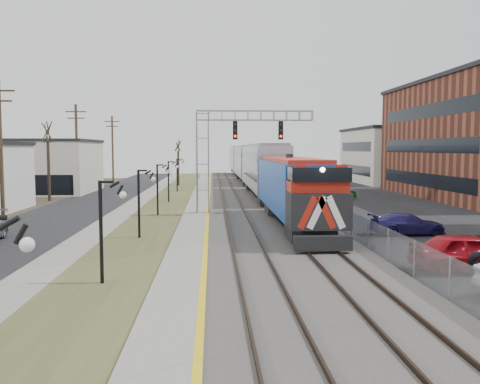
{
  "coord_description": "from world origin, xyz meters",
  "views": [
    {
      "loc": [
        0.24,
        -11.35,
        5.2
      ],
      "look_at": [
        1.9,
        19.02,
        2.6
      ],
      "focal_mm": 38.0,
      "sensor_mm": 36.0,
      "label": 1
    }
  ],
  "objects": [
    {
      "name": "sidewalk",
      "position": [
        -7.0,
        35.0,
        0.04
      ],
      "size": [
        2.0,
        120.0,
        0.08
      ],
      "primitive_type": "cube",
      "color": "gray",
      "rests_on": "ground"
    },
    {
      "name": "parking_lot",
      "position": [
        16.0,
        35.0,
        0.02
      ],
      "size": [
        16.0,
        120.0,
        0.04
      ],
      "primitive_type": "cube",
      "color": "black",
      "rests_on": "ground"
    },
    {
      "name": "car_lot_e",
      "position": [
        10.67,
        37.27,
        0.67
      ],
      "size": [
        4.26,
        3.05,
        1.35
      ],
      "primitive_type": "imported",
      "rotation": [
        0.0,
        0.0,
        1.15
      ],
      "color": "slate",
      "rests_on": "ground"
    },
    {
      "name": "utility_poles",
      "position": [
        -14.5,
        25.0,
        5.0
      ],
      "size": [
        0.28,
        80.28,
        10.0
      ],
      "color": "#4C3823",
      "rests_on": "ground"
    },
    {
      "name": "track_near",
      "position": [
        2.0,
        35.0,
        0.28
      ],
      "size": [
        1.58,
        120.0,
        0.15
      ],
      "color": "#2D2119",
      "rests_on": "ballast_bed"
    },
    {
      "name": "lampposts",
      "position": [
        -4.0,
        18.29,
        2.0
      ],
      "size": [
        0.14,
        62.14,
        4.0
      ],
      "color": "black",
      "rests_on": "ground"
    },
    {
      "name": "grass_median",
      "position": [
        -4.0,
        35.0,
        0.03
      ],
      "size": [
        4.0,
        120.0,
        0.06
      ],
      "primitive_type": "cube",
      "color": "#414A27",
      "rests_on": "ground"
    },
    {
      "name": "platform",
      "position": [
        -1.0,
        35.0,
        0.12
      ],
      "size": [
        2.0,
        120.0,
        0.24
      ],
      "primitive_type": "cube",
      "color": "gray",
      "rests_on": "ground"
    },
    {
      "name": "platform_edge",
      "position": [
        -0.12,
        35.0,
        0.24
      ],
      "size": [
        0.24,
        120.0,
        0.01
      ],
      "primitive_type": "cube",
      "color": "gold",
      "rests_on": "platform"
    },
    {
      "name": "street_west",
      "position": [
        -11.5,
        35.0,
        0.02
      ],
      "size": [
        7.0,
        120.0,
        0.04
      ],
      "primitive_type": "cube",
      "color": "black",
      "rests_on": "ground"
    },
    {
      "name": "fence",
      "position": [
        8.2,
        35.0,
        0.8
      ],
      "size": [
        0.04,
        120.0,
        1.6
      ],
      "primitive_type": "cube",
      "color": "gray",
      "rests_on": "ground"
    },
    {
      "name": "ground",
      "position": [
        0.0,
        0.0,
        0.0
      ],
      "size": [
        160.0,
        160.0,
        0.0
      ],
      "primitive_type": "plane",
      "color": "#473D2D",
      "rests_on": "ground"
    },
    {
      "name": "car_lot_a",
      "position": [
        10.99,
        9.1,
        0.82
      ],
      "size": [
        4.86,
        2.07,
        1.64
      ],
      "primitive_type": "imported",
      "rotation": [
        0.0,
        0.0,
        1.54
      ],
      "color": "maroon",
      "rests_on": "ground"
    },
    {
      "name": "track_far",
      "position": [
        5.5,
        35.0,
        0.28
      ],
      "size": [
        1.58,
        120.0,
        0.15
      ],
      "color": "#2D2119",
      "rests_on": "ballast_bed"
    },
    {
      "name": "car_lot_d",
      "position": [
        11.95,
        18.27,
        0.65
      ],
      "size": [
        4.54,
        2.02,
        1.29
      ],
      "primitive_type": "imported",
      "rotation": [
        0.0,
        0.0,
        1.62
      ],
      "color": "#1F1855",
      "rests_on": "ground"
    },
    {
      "name": "train",
      "position": [
        5.5,
        56.75,
        2.92
      ],
      "size": [
        3.0,
        85.85,
        5.33
      ],
      "color": "#1444A7",
      "rests_on": "ground"
    },
    {
      "name": "car_lot_f",
      "position": [
        12.85,
        39.85,
        0.67
      ],
      "size": [
        4.28,
        2.11,
        1.35
      ],
      "primitive_type": "imported",
      "rotation": [
        0.0,
        0.0,
        1.74
      ],
      "color": "#0E4912",
      "rests_on": "ground"
    },
    {
      "name": "ballast_bed",
      "position": [
        4.0,
        35.0,
        0.1
      ],
      "size": [
        8.0,
        120.0,
        0.2
      ],
      "primitive_type": "cube",
      "color": "#595651",
      "rests_on": "ground"
    },
    {
      "name": "bare_trees",
      "position": [
        -12.66,
        38.91,
        2.7
      ],
      "size": [
        12.3,
        42.3,
        5.95
      ],
      "color": "#382D23",
      "rests_on": "ground"
    },
    {
      "name": "signal_gantry",
      "position": [
        1.22,
        27.99,
        5.59
      ],
      "size": [
        9.0,
        1.07,
        8.15
      ],
      "color": "gray",
      "rests_on": "ground"
    }
  ]
}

